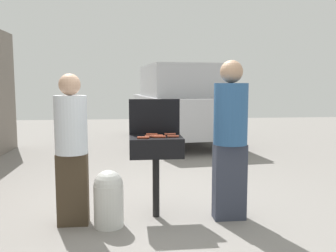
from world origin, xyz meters
TOP-DOWN VIEW (x-y plane):
  - ground_plane at (0.00, 0.00)m, footprint 24.00×24.00m
  - bbq_grill at (0.17, -0.11)m, footprint 0.60×0.44m
  - grill_lid_open at (0.17, 0.11)m, footprint 0.60×0.05m
  - hot_dog_0 at (0.11, -0.14)m, footprint 0.13×0.03m
  - hot_dog_1 at (0.18, -0.10)m, footprint 0.13×0.04m
  - hot_dog_2 at (0.18, -0.17)m, footprint 0.13×0.03m
  - hot_dog_3 at (0.02, -0.25)m, footprint 0.13×0.04m
  - hot_dog_4 at (0.13, -0.00)m, footprint 0.13×0.04m
  - hot_dog_5 at (0.36, -0.18)m, footprint 0.13×0.04m
  - hot_dog_6 at (0.34, -0.01)m, footprint 0.13×0.03m
  - hot_dog_7 at (0.21, -0.20)m, footprint 0.13×0.03m
  - propane_tank at (-0.36, -0.35)m, footprint 0.32×0.32m
  - person_left at (-0.75, -0.25)m, footprint 0.34×0.34m
  - person_right at (0.99, -0.26)m, footprint 0.38×0.38m
  - parked_minivan at (1.21, 5.37)m, footprint 2.41×4.58m

SIDE VIEW (x-z plane):
  - ground_plane at x=0.00m, z-range 0.00..0.00m
  - propane_tank at x=-0.36m, z-range 0.01..0.63m
  - bbq_grill at x=0.17m, z-range 0.32..1.26m
  - person_left at x=-0.75m, z-range 0.07..1.71m
  - hot_dog_0 at x=0.11m, z-range 0.94..0.96m
  - hot_dog_1 at x=0.18m, z-range 0.94..0.96m
  - hot_dog_2 at x=0.18m, z-range 0.94..0.96m
  - hot_dog_3 at x=0.02m, z-range 0.94..0.96m
  - hot_dog_4 at x=0.13m, z-range 0.94..0.96m
  - hot_dog_5 at x=0.36m, z-range 0.94..0.96m
  - hot_dog_6 at x=0.34m, z-range 0.94..0.96m
  - hot_dog_7 at x=0.21m, z-range 0.94..0.96m
  - person_right at x=0.99m, z-range 0.08..1.87m
  - parked_minivan at x=1.21m, z-range 0.02..2.04m
  - grill_lid_open at x=0.17m, z-range 0.94..1.36m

